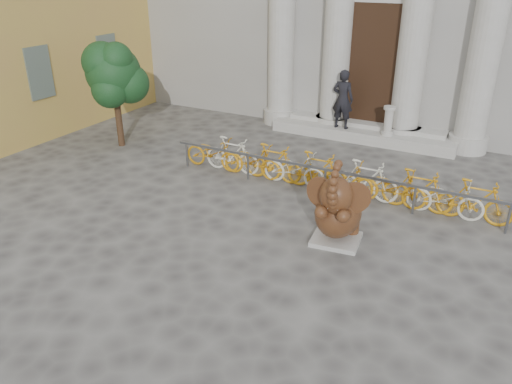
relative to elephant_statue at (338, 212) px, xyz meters
The scene contains 7 objects.
ground 3.10m from the elephant_statue, 119.50° to the right, with size 80.00×80.00×0.00m, color #474442.
entrance_steps 6.95m from the elephant_statue, 102.40° to the left, with size 6.00×1.20×0.36m, color #A8A59E.
elephant_statue is the anchor object (origin of this frame).
bike_rack 2.54m from the elephant_statue, 114.39° to the left, with size 8.71×0.53×1.00m.
tree 8.59m from the elephant_statue, 162.46° to the left, with size 1.87×1.70×3.24m.
pedestrian 6.87m from the elephant_statue, 108.36° to the left, with size 0.69×0.45×1.90m, color black.
balustrade_post 6.50m from the elephant_statue, 95.47° to the left, with size 0.37×0.37×0.92m.
Camera 1 is at (4.22, -6.14, 5.36)m, focal length 35.00 mm.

